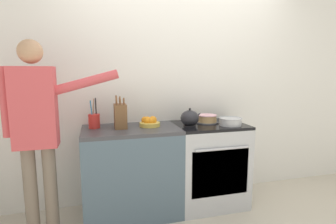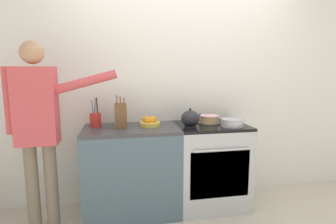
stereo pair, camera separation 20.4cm
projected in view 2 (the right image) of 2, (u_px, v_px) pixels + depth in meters
ground_plane at (196, 220)px, 2.57m from camera, size 16.00×16.00×0.00m
wall_back at (183, 85)px, 2.96m from camera, size 8.00×0.04×2.60m
counter_cabinet at (132, 170)px, 2.68m from camera, size 0.94×0.59×0.89m
stove_range at (210, 165)px, 2.83m from camera, size 0.74×0.62×0.89m
layer_cake at (209, 120)px, 2.82m from camera, size 0.26×0.26×0.09m
tea_kettle at (190, 118)px, 2.66m from camera, size 0.23×0.19×0.18m
mixing_bowl at (232, 122)px, 2.66m from camera, size 0.24×0.24×0.08m
knife_block at (121, 115)px, 2.60m from camera, size 0.12×0.17×0.32m
utensil_crock at (95, 119)px, 2.63m from camera, size 0.11×0.11×0.30m
fruit_bowl at (150, 122)px, 2.68m from camera, size 0.21×0.21×0.10m
person_baker at (38, 121)px, 2.28m from camera, size 0.95×0.20×1.70m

